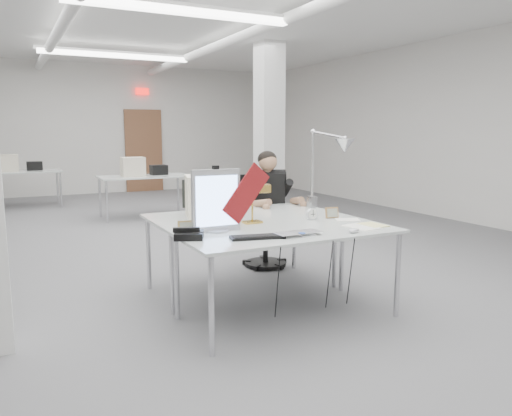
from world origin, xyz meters
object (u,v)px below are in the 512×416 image
at_px(desk_main, 288,232).
at_px(laptop, 302,235).
at_px(office_chair, 266,224).
at_px(architect_lamp, 326,166).
at_px(seated_person, 268,190).
at_px(monitor, 216,201).
at_px(bankers_lamp, 252,206).
at_px(beige_monitor, 208,196).
at_px(desk_phone, 189,235).

xyz_separation_m(desk_main, laptop, (-0.04, -0.27, 0.03)).
distance_m(desk_main, office_chair, 1.65).
relative_size(office_chair, architect_lamp, 1.09).
xyz_separation_m(seated_person, monitor, (-1.14, -1.26, 0.11)).
distance_m(seated_person, laptop, 1.86).
xyz_separation_m(bankers_lamp, beige_monitor, (-0.21, 0.54, 0.04)).
bearing_deg(seated_person, monitor, -114.04).
bearing_deg(desk_phone, bankers_lamp, 51.11).
bearing_deg(desk_main, beige_monitor, 109.30).
height_order(desk_main, monitor, monitor).
xyz_separation_m(desk_main, monitor, (-0.55, 0.22, 0.27)).
bearing_deg(laptop, beige_monitor, 101.73).
xyz_separation_m(monitor, beige_monitor, (0.21, 0.73, -0.06)).
bearing_deg(beige_monitor, bankers_lamp, -53.72).
bearing_deg(bankers_lamp, beige_monitor, 129.31).
height_order(monitor, desk_phone, monitor).
bearing_deg(desk_main, seated_person, 68.10).
bearing_deg(laptop, bankers_lamp, 95.20).
bearing_deg(bankers_lamp, desk_main, -55.70).
distance_m(office_chair, bankers_lamp, 1.38).
bearing_deg(office_chair, desk_phone, -115.98).
height_order(laptop, beige_monitor, beige_monitor).
bearing_deg(desk_phone, architect_lamp, 45.05).
distance_m(monitor, beige_monitor, 0.77).
distance_m(office_chair, laptop, 1.93).
bearing_deg(bankers_lamp, office_chair, 74.86).
bearing_deg(seated_person, architect_lamp, -53.35).
bearing_deg(bankers_lamp, laptop, -65.15).
relative_size(desk_main, office_chair, 1.80).
distance_m(bankers_lamp, beige_monitor, 0.58).
bearing_deg(laptop, desk_phone, 155.99).
bearing_deg(beige_monitor, laptop, -61.65).
xyz_separation_m(monitor, architect_lamp, (1.40, 0.48, 0.20)).
distance_m(office_chair, desk_phone, 2.07).
relative_size(desk_phone, beige_monitor, 0.52).
relative_size(bankers_lamp, beige_monitor, 0.74).
bearing_deg(laptop, desk_main, 80.06).
xyz_separation_m(office_chair, bankers_lamp, (-0.72, -1.11, 0.41)).
height_order(desk_main, architect_lamp, architect_lamp).
xyz_separation_m(office_chair, beige_monitor, (-0.93, -0.57, 0.45)).
bearing_deg(monitor, architect_lamp, 19.77).
bearing_deg(beige_monitor, monitor, -91.44).
xyz_separation_m(office_chair, desk_phone, (-1.43, -1.47, 0.28)).
bearing_deg(office_chair, monitor, -112.93).
relative_size(office_chair, seated_person, 1.05).
xyz_separation_m(office_chair, architect_lamp, (0.26, -0.82, 0.71)).
bearing_deg(monitor, laptop, -43.35).
bearing_deg(bankers_lamp, desk_phone, -135.07).
xyz_separation_m(office_chair, monitor, (-1.14, -1.31, 0.51)).
bearing_deg(desk_main, architect_lamp, 39.62).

